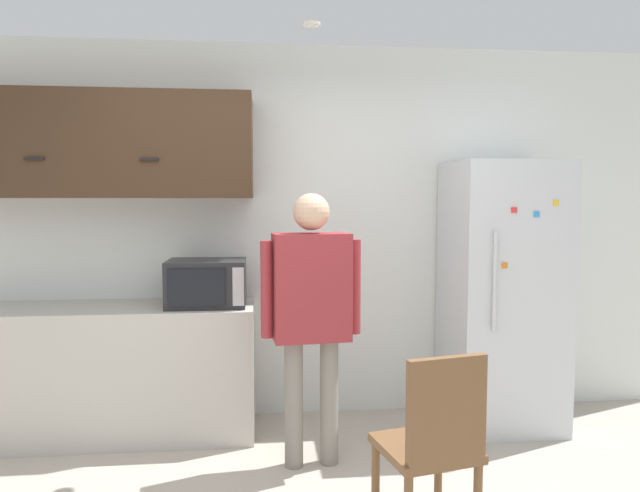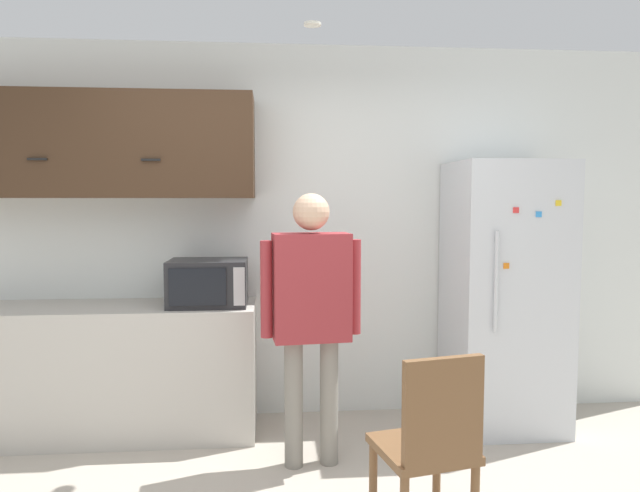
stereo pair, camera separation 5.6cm
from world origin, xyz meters
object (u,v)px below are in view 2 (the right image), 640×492
object	(u,v)px
person	(311,302)
chair	(431,442)
refrigerator	(504,295)
microwave	(208,283)

from	to	relation	value
person	chair	distance (m)	1.13
person	refrigerator	distance (m)	1.48
microwave	chair	world-z (taller)	microwave
person	chair	size ratio (longest dim) A/B	1.76
person	chair	bearing A→B (deg)	-68.43
refrigerator	chair	size ratio (longest dim) A/B	2.00
microwave	person	world-z (taller)	person
person	chair	world-z (taller)	person
microwave	chair	xyz separation A→B (m)	(1.12, -1.43, -0.52)
microwave	chair	size ratio (longest dim) A/B	0.56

